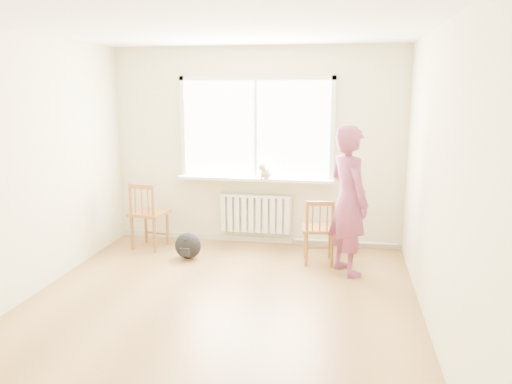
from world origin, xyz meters
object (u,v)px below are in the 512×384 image
at_px(cat, 266,171).
at_px(backpack, 188,246).
at_px(person, 349,201).
at_px(chair_left, 147,216).
at_px(chair_right, 319,231).

xyz_separation_m(cat, backpack, (-0.90, -0.67, -0.88)).
bearing_deg(person, chair_left, 48.56).
distance_m(chair_right, cat, 1.14).
relative_size(chair_right, backpack, 2.43).
xyz_separation_m(person, cat, (-1.10, 0.82, 0.18)).
height_order(chair_right, person, person).
height_order(cat, backpack, cat).
bearing_deg(cat, person, -17.85).
bearing_deg(chair_left, cat, -157.52).
bearing_deg(cat, backpack, -124.53).
bearing_deg(chair_right, cat, -43.52).
relative_size(chair_right, cat, 2.32).
distance_m(cat, backpack, 1.43).
bearing_deg(backpack, cat, 36.79).
relative_size(chair_left, person, 0.52).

